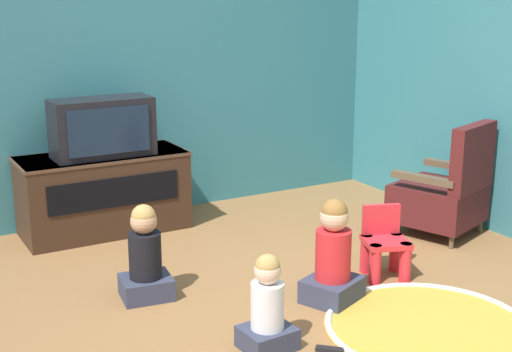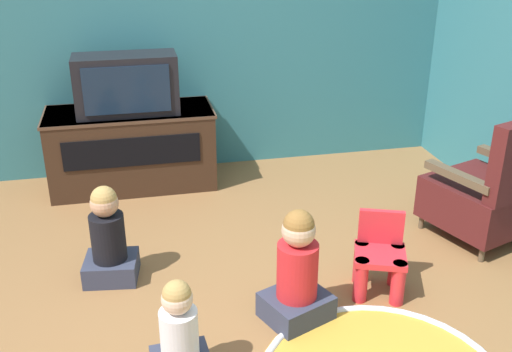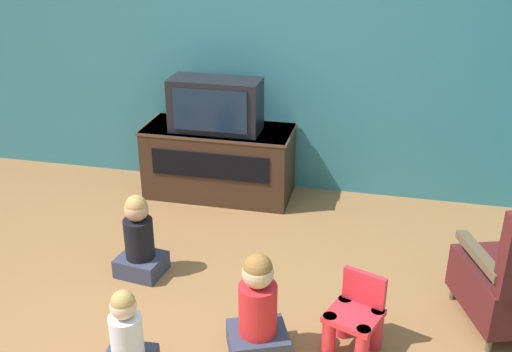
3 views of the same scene
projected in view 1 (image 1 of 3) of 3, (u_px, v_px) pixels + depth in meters
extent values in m
plane|color=olive|center=(286.00, 315.00, 4.17)|extent=(30.00, 30.00, 0.00)
cube|color=teal|center=(95.00, 47.00, 5.61)|extent=(5.33, 0.12, 2.81)
cube|color=#382316|center=(104.00, 193.00, 5.54)|extent=(1.25, 0.54, 0.62)
cube|color=#503626|center=(102.00, 156.00, 5.47)|extent=(1.28, 0.55, 0.02)
cube|color=black|center=(115.00, 192.00, 5.30)|extent=(1.00, 0.01, 0.22)
cube|color=black|center=(102.00, 127.00, 5.36)|extent=(0.75, 0.32, 0.44)
cube|color=#142338|center=(109.00, 131.00, 5.22)|extent=(0.62, 0.02, 0.34)
cylinder|color=brown|center=(422.00, 213.00, 5.91)|extent=(0.04, 0.04, 0.10)
cylinder|color=brown|center=(391.00, 227.00, 5.55)|extent=(0.04, 0.04, 0.10)
cylinder|color=brown|center=(480.00, 226.00, 5.59)|extent=(0.04, 0.04, 0.10)
cylinder|color=brown|center=(451.00, 242.00, 5.23)|extent=(0.04, 0.04, 0.10)
cube|color=#4C1919|center=(437.00, 203.00, 5.52)|extent=(0.75, 0.76, 0.29)
cube|color=#4C1919|center=(473.00, 158.00, 5.26)|extent=(0.56, 0.28, 0.50)
cube|color=brown|center=(454.00, 166.00, 5.65)|extent=(0.23, 0.50, 0.05)
cube|color=brown|center=(423.00, 179.00, 5.27)|extent=(0.23, 0.50, 0.05)
cylinder|color=red|center=(375.00, 264.00, 4.59)|extent=(0.08, 0.08, 0.26)
cylinder|color=red|center=(405.00, 262.00, 4.62)|extent=(0.08, 0.08, 0.26)
cylinder|color=red|center=(366.00, 254.00, 4.77)|extent=(0.08, 0.08, 0.26)
cylinder|color=red|center=(395.00, 252.00, 4.80)|extent=(0.08, 0.08, 0.26)
cube|color=red|center=(386.00, 242.00, 4.67)|extent=(0.36, 0.35, 0.04)
cube|color=red|center=(381.00, 219.00, 4.75)|extent=(0.25, 0.12, 0.20)
cylinder|color=gold|center=(429.00, 327.00, 4.01)|extent=(1.19, 1.19, 0.01)
torus|color=silver|center=(429.00, 326.00, 4.01)|extent=(1.18, 1.18, 0.04)
cube|color=#33384C|center=(267.00, 338.00, 3.77)|extent=(0.28, 0.25, 0.12)
cylinder|color=silver|center=(267.00, 306.00, 3.73)|extent=(0.18, 0.18, 0.25)
sphere|color=beige|center=(268.00, 271.00, 3.68)|extent=(0.14, 0.14, 0.14)
sphere|color=tan|center=(268.00, 266.00, 3.67)|extent=(0.13, 0.13, 0.13)
cube|color=#33384C|center=(332.00, 289.00, 4.35)|extent=(0.42, 0.39, 0.14)
cylinder|color=red|center=(333.00, 255.00, 4.29)|extent=(0.22, 0.22, 0.31)
sphere|color=#D8AD8C|center=(334.00, 217.00, 4.23)|extent=(0.18, 0.18, 0.18)
sphere|color=olive|center=(334.00, 212.00, 4.22)|extent=(0.16, 0.16, 0.16)
cube|color=#33384C|center=(146.00, 287.00, 4.40)|extent=(0.34, 0.31, 0.13)
cylinder|color=black|center=(145.00, 255.00, 4.34)|extent=(0.20, 0.20, 0.29)
sphere|color=tan|center=(144.00, 221.00, 4.29)|extent=(0.16, 0.16, 0.16)
sphere|color=tan|center=(143.00, 217.00, 4.28)|extent=(0.15, 0.15, 0.15)
cube|color=black|center=(330.00, 349.00, 3.75)|extent=(0.14, 0.13, 0.02)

